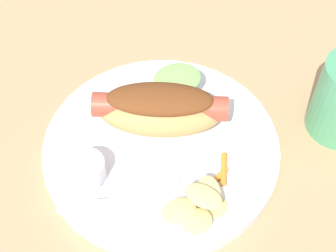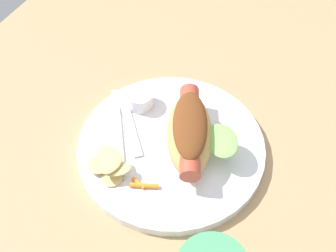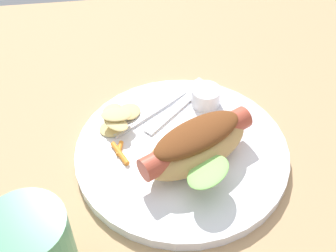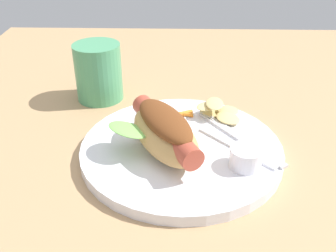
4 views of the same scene
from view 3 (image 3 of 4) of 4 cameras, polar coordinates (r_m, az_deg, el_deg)
name	(u,v)px [view 3 (image 3 of 4)]	position (r cm, az deg, el deg)	size (l,w,h in cm)	color
ground_plane	(188,173)	(58.98, 2.58, -6.06)	(120.00, 90.00, 1.80)	tan
plate	(182,152)	(59.02, 1.79, -3.39)	(28.15, 28.15, 1.60)	white
hot_dog	(198,147)	(54.43, 3.84, -2.76)	(16.01, 14.35, 5.96)	tan
sauce_ramekin	(206,97)	(63.82, 4.89, 3.79)	(4.19, 4.19, 2.68)	white
fork	(162,105)	(63.94, -0.73, 2.71)	(14.61, 10.98, 0.40)	silver
knife	(177,107)	(63.64, 1.21, 2.42)	(13.18, 1.40, 0.36)	silver
chips_pile	(118,118)	(61.07, -6.52, 1.08)	(6.73, 7.87, 2.60)	#D7BE78
carrot_garnish	(120,152)	(57.86, -6.23, -3.34)	(2.33, 4.08, 0.70)	orange
drinking_cup	(34,250)	(47.87, -16.89, -15.08)	(8.14, 8.14, 10.02)	#4C9E6B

